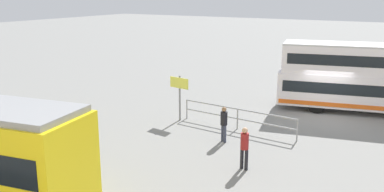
{
  "coord_description": "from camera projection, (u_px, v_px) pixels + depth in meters",
  "views": [
    {
      "loc": [
        -5.25,
        23.48,
        6.84
      ],
      "look_at": [
        5.13,
        5.94,
        1.78
      ],
      "focal_mm": 39.78,
      "sensor_mm": 36.0,
      "label": 1
    }
  ],
  "objects": [
    {
      "name": "pedestrian_railing",
      "position": [
        238.0,
        115.0,
        21.45
      ],
      "size": [
        6.39,
        0.6,
        1.08
      ],
      "color": "gray",
      "rests_on": "ground"
    },
    {
      "name": "pedestrian_near_railing",
      "position": [
        224.0,
        122.0,
        19.55
      ],
      "size": [
        0.45,
        0.45,
        1.68
      ],
      "color": "#33384C",
      "rests_on": "ground"
    },
    {
      "name": "info_sign",
      "position": [
        179.0,
        89.0,
        22.67
      ],
      "size": [
        1.23,
        0.25,
        2.46
      ],
      "color": "slate",
      "rests_on": "ground"
    },
    {
      "name": "ground_plane",
      "position": [
        324.0,
        116.0,
        23.85
      ],
      "size": [
        160.0,
        160.0,
        0.0
      ],
      "primitive_type": "plane",
      "color": "gray"
    },
    {
      "name": "pedestrian_crossing",
      "position": [
        244.0,
        145.0,
        16.51
      ],
      "size": [
        0.39,
        0.39,
        1.72
      ],
      "color": "black",
      "rests_on": "ground"
    }
  ]
}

